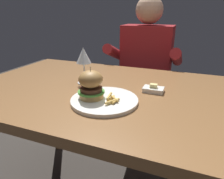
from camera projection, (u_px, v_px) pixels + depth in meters
dining_table at (125, 108)px, 0.92m from camera, size 1.48×0.81×0.74m
main_plate at (104, 100)px, 0.78m from camera, size 0.26×0.26×0.01m
burger_sandwich at (91, 84)px, 0.77m from camera, size 0.11×0.11×0.13m
fries_pile at (112, 99)px, 0.75m from camera, size 0.05×0.09×0.02m
wine_glass at (84, 57)px, 0.94m from camera, size 0.07×0.07×0.18m
butter_dish at (153, 89)px, 0.88m from camera, size 0.09×0.06×0.04m
diner_person at (145, 81)px, 1.56m from camera, size 0.51×0.36×1.18m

